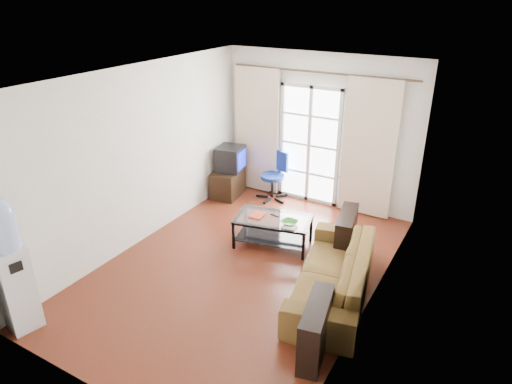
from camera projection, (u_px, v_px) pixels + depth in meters
floor at (244, 267)px, 6.55m from camera, size 5.20×5.20×0.00m
ceiling at (241, 76)px, 5.44m from camera, size 5.20×5.20×0.00m
wall_back at (319, 131)px, 8.05m from camera, size 3.60×0.02×2.70m
wall_front at (86, 281)px, 3.94m from camera, size 3.60×0.02×2.70m
wall_left at (140, 157)px, 6.81m from camera, size 0.02×5.20×2.70m
wall_right at (378, 211)px, 5.18m from camera, size 0.02×5.20×2.70m
french_door at (309, 145)px, 8.19m from camera, size 1.16×0.06×2.15m
curtain_rod at (320, 72)px, 7.55m from camera, size 3.30×0.04×0.04m
curtain_left at (257, 131)px, 8.56m from camera, size 0.90×0.07×2.35m
curtain_right at (369, 149)px, 7.59m from camera, size 0.90×0.07×2.35m
radiator at (356, 195)px, 8.03m from camera, size 0.64×0.12×0.64m
sofa at (333, 272)px, 5.86m from camera, size 2.53×1.71×0.64m
coffee_table at (273, 227)px, 7.00m from camera, size 1.25×0.88×0.46m
bowl at (289, 223)px, 6.73m from camera, size 0.28×0.28×0.06m
book at (252, 214)px, 7.03m from camera, size 0.23×0.28×0.02m
remote at (275, 215)px, 7.00m from camera, size 0.16×0.07×0.02m
tv_stand at (228, 183)px, 8.70m from camera, size 0.56×0.75×0.51m
crt_tv at (229, 158)px, 8.56m from camera, size 0.57×0.57×0.46m
task_chair at (274, 185)px, 8.57m from camera, size 0.79×0.79×0.91m
water_cooler at (10, 264)px, 5.06m from camera, size 0.40×0.40×1.65m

